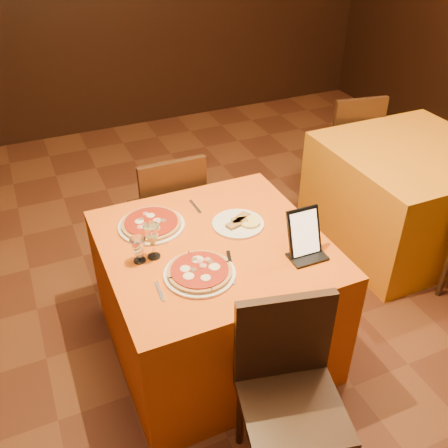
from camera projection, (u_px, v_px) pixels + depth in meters
name	position (u px, v px, depth m)	size (l,w,h in m)	color
floor	(255.00, 351.00, 2.91)	(6.00, 7.00, 0.01)	#5E2D19
main_table	(214.00, 297.00, 2.74)	(1.10, 1.10, 0.75)	#E05B0E
side_table	(406.00, 196.00, 3.62)	(1.10, 1.10, 0.75)	orange
chair_main_near	(293.00, 410.00, 2.07)	(0.48, 0.48, 0.91)	black
chair_main_far	(166.00, 211.00, 3.31)	(0.42, 0.42, 0.91)	black
chair_side_far	(344.00, 143.00, 4.16)	(0.37, 0.37, 0.91)	black
pizza_near	(200.00, 272.00, 2.31)	(0.34, 0.34, 0.03)	white
pizza_far	(151.00, 224.00, 2.63)	(0.35, 0.35, 0.03)	white
cutlet_dish	(238.00, 223.00, 2.65)	(0.28, 0.28, 0.03)	white
wine_glass	(153.00, 241.00, 2.38)	(0.08, 0.08, 0.19)	#F9FB8E
water_glass	(139.00, 250.00, 2.37)	(0.07, 0.07, 0.13)	silver
tablet	(304.00, 232.00, 2.40)	(0.17, 0.01, 0.24)	black
knife	(231.00, 269.00, 2.35)	(0.22, 0.02, 0.01)	silver
fork_near	(160.00, 291.00, 2.22)	(0.14, 0.02, 0.01)	silver
fork_far	(195.00, 207.00, 2.80)	(0.15, 0.02, 0.01)	silver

